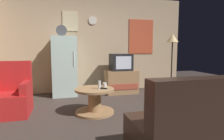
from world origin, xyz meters
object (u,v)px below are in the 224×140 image
object	(u,v)px
remote_control	(103,88)
coffee_table	(95,101)
fridge	(65,66)
mug_ceramic_white	(105,85)
couch	(210,128)
armchair	(10,96)
tv_stand	(121,82)
wine_glass	(99,85)
standing_lamp	(172,43)
crt_tv	(121,62)

from	to	relation	value
remote_control	coffee_table	bearing A→B (deg)	170.70
fridge	mug_ceramic_white	xyz separation A→B (m)	(0.72, -1.49, -0.25)
fridge	mug_ceramic_white	bearing A→B (deg)	-64.37
couch	armchair	bearing A→B (deg)	141.02
tv_stand	coffee_table	size ratio (longest dim) A/B	1.17
mug_ceramic_white	armchair	distance (m)	1.72
wine_glass	remote_control	bearing A→B (deg)	-19.41
fridge	coffee_table	world-z (taller)	fridge
fridge	wine_glass	xyz separation A→B (m)	(0.60, -1.60, -0.22)
wine_glass	armchair	size ratio (longest dim) A/B	0.16
armchair	standing_lamp	bearing A→B (deg)	12.23
fridge	coffee_table	size ratio (longest dim) A/B	2.46
tv_stand	coffee_table	world-z (taller)	tv_stand
crt_tv	couch	world-z (taller)	crt_tv
fridge	mug_ceramic_white	world-z (taller)	fridge
tv_stand	coffee_table	distance (m)	1.71
wine_glass	couch	size ratio (longest dim) A/B	0.09
fridge	remote_control	distance (m)	1.77
crt_tv	standing_lamp	world-z (taller)	standing_lamp
fridge	remote_control	size ratio (longest dim) A/B	11.80
mug_ceramic_white	couch	world-z (taller)	couch
remote_control	couch	xyz separation A→B (m)	(0.86, -1.62, -0.16)
mug_ceramic_white	wine_glass	bearing A→B (deg)	-139.17
mug_ceramic_white	remote_control	world-z (taller)	mug_ceramic_white
remote_control	armchair	xyz separation A→B (m)	(-1.63, 0.40, -0.13)
crt_tv	mug_ceramic_white	world-z (taller)	crt_tv
fridge	crt_tv	size ratio (longest dim) A/B	3.28
standing_lamp	coffee_table	bearing A→B (deg)	-153.66
standing_lamp	crt_tv	bearing A→B (deg)	168.75
couch	fridge	bearing A→B (deg)	115.21
fridge	armchair	bearing A→B (deg)	-128.63
tv_stand	wine_glass	xyz separation A→B (m)	(-0.88, -1.48, 0.23)
crt_tv	mug_ceramic_white	xyz separation A→B (m)	(-0.74, -1.37, -0.33)
wine_glass	mug_ceramic_white	size ratio (longest dim) A/B	1.67
tv_stand	crt_tv	world-z (taller)	crt_tv
tv_stand	couch	bearing A→B (deg)	-89.11
mug_ceramic_white	couch	bearing A→B (deg)	-65.15
standing_lamp	coffee_table	xyz separation A→B (m)	(-2.31, -1.15, -1.13)
armchair	fridge	bearing A→B (deg)	51.37
fridge	standing_lamp	world-z (taller)	fridge
remote_control	couch	distance (m)	1.84
standing_lamp	coffee_table	size ratio (longest dim) A/B	2.21
tv_stand	standing_lamp	distance (m)	1.74
coffee_table	mug_ceramic_white	size ratio (longest dim) A/B	8.00
crt_tv	coffee_table	xyz separation A→B (m)	(-0.95, -1.42, -0.61)
coffee_table	remote_control	size ratio (longest dim) A/B	4.80
wine_glass	couch	bearing A→B (deg)	-60.48
mug_ceramic_white	couch	xyz separation A→B (m)	(0.81, -1.74, -0.19)
crt_tv	wine_glass	world-z (taller)	crt_tv
crt_tv	coffee_table	distance (m)	1.81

